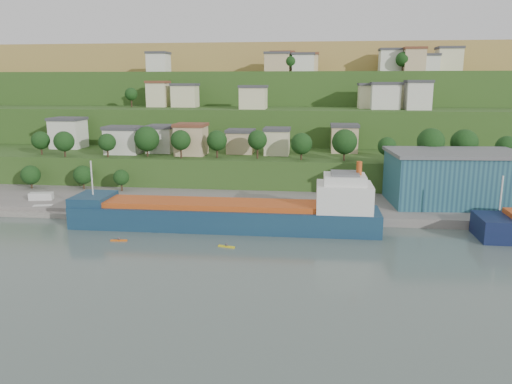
# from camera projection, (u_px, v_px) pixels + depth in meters

# --- Properties ---
(ground) EXTENTS (500.00, 500.00, 0.00)m
(ground) POSITION_uv_depth(u_px,v_px,m) (229.00, 243.00, 97.64)
(ground) COLOR #485750
(ground) RESTS_ON ground
(quay) EXTENTS (220.00, 26.00, 4.00)m
(quay) POSITION_uv_depth(u_px,v_px,m) (329.00, 211.00, 122.45)
(quay) COLOR slate
(quay) RESTS_ON ground
(pebble_beach) EXTENTS (40.00, 18.00, 2.40)m
(pebble_beach) POSITION_uv_depth(u_px,v_px,m) (29.00, 208.00, 125.43)
(pebble_beach) COLOR slate
(pebble_beach) RESTS_ON ground
(hillside) EXTENTS (360.00, 211.04, 96.00)m
(hillside) POSITION_uv_depth(u_px,v_px,m) (284.00, 143.00, 261.24)
(hillside) COLOR #284719
(hillside) RESTS_ON ground
(cargo_ship_near) EXTENTS (66.03, 10.83, 16.96)m
(cargo_ship_near) POSITION_uv_depth(u_px,v_px,m) (234.00, 216.00, 107.05)
(cargo_ship_near) COLOR #132C49
(cargo_ship_near) RESTS_ON ground
(warehouse) EXTENTS (32.40, 21.38, 12.80)m
(warehouse) POSITION_uv_depth(u_px,v_px,m) (454.00, 177.00, 120.07)
(warehouse) COLOR navy
(warehouse) RESTS_ON quay
(caravan) EXTENTS (5.95, 3.50, 2.60)m
(caravan) POSITION_uv_depth(u_px,v_px,m) (41.00, 198.00, 125.08)
(caravan) COLOR silver
(caravan) RESTS_ON pebble_beach
(dinghy) EXTENTS (4.65, 2.74, 0.88)m
(dinghy) POSITION_uv_depth(u_px,v_px,m) (43.00, 207.00, 119.42)
(dinghy) COLOR silver
(dinghy) RESTS_ON pebble_beach
(kayak_orange) EXTENTS (3.32, 0.95, 0.82)m
(kayak_orange) POSITION_uv_depth(u_px,v_px,m) (119.00, 240.00, 98.90)
(kayak_orange) COLOR #D95D13
(kayak_orange) RESTS_ON ground
(kayak_yellow) EXTENTS (3.35, 1.39, 0.83)m
(kayak_yellow) POSITION_uv_depth(u_px,v_px,m) (227.00, 246.00, 95.14)
(kayak_yellow) COLOR yellow
(kayak_yellow) RESTS_ON ground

